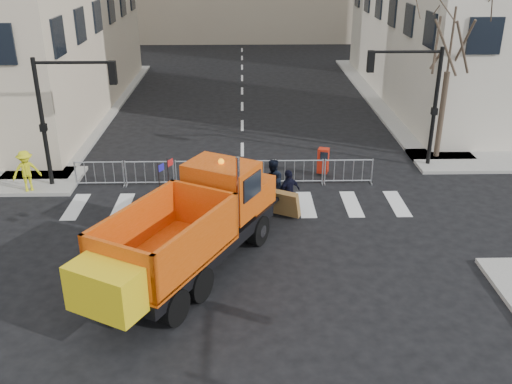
{
  "coord_description": "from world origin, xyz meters",
  "views": [
    {
      "loc": [
        0.06,
        -14.72,
        9.51
      ],
      "look_at": [
        0.46,
        2.5,
        1.89
      ],
      "focal_mm": 40.0,
      "sensor_mm": 36.0,
      "label": 1
    }
  ],
  "objects_px": {
    "cop_a": "(276,190)",
    "cop_c": "(289,192)",
    "cop_b": "(272,184)",
    "worker": "(26,171)",
    "newspaper_box": "(323,161)",
    "plow_truck": "(188,228)"
  },
  "relations": [
    {
      "from": "plow_truck",
      "to": "cop_a",
      "type": "height_order",
      "value": "plow_truck"
    },
    {
      "from": "cop_b",
      "to": "worker",
      "type": "xyz_separation_m",
      "value": [
        -9.84,
        1.49,
        0.02
      ]
    },
    {
      "from": "plow_truck",
      "to": "cop_c",
      "type": "height_order",
      "value": "plow_truck"
    },
    {
      "from": "cop_a",
      "to": "cop_c",
      "type": "distance_m",
      "value": 0.63
    },
    {
      "from": "cop_a",
      "to": "worker",
      "type": "xyz_separation_m",
      "value": [
        -9.97,
        1.7,
        0.2
      ]
    },
    {
      "from": "cop_c",
      "to": "newspaper_box",
      "type": "relative_size",
      "value": 1.62
    },
    {
      "from": "cop_a",
      "to": "cop_c",
      "type": "xyz_separation_m",
      "value": [
        0.46,
        -0.42,
        0.09
      ]
    },
    {
      "from": "plow_truck",
      "to": "cop_c",
      "type": "distance_m",
      "value": 5.42
    },
    {
      "from": "plow_truck",
      "to": "cop_a",
      "type": "xyz_separation_m",
      "value": [
        2.89,
        4.62,
        -0.8
      ]
    },
    {
      "from": "cop_a",
      "to": "newspaper_box",
      "type": "distance_m",
      "value": 4.09
    },
    {
      "from": "cop_b",
      "to": "cop_c",
      "type": "relative_size",
      "value": 1.1
    },
    {
      "from": "cop_c",
      "to": "worker",
      "type": "height_order",
      "value": "worker"
    },
    {
      "from": "worker",
      "to": "cop_b",
      "type": "bearing_deg",
      "value": -34.7
    },
    {
      "from": "cop_c",
      "to": "plow_truck",
      "type": "bearing_deg",
      "value": 14.3
    },
    {
      "from": "plow_truck",
      "to": "newspaper_box",
      "type": "xyz_separation_m",
      "value": [
        5.16,
        8.02,
        -0.91
      ]
    },
    {
      "from": "cop_b",
      "to": "cop_c",
      "type": "xyz_separation_m",
      "value": [
        0.59,
        -0.63,
        -0.09
      ]
    },
    {
      "from": "plow_truck",
      "to": "worker",
      "type": "xyz_separation_m",
      "value": [
        -7.08,
        6.32,
        -0.6
      ]
    },
    {
      "from": "worker",
      "to": "cop_a",
      "type": "bearing_deg",
      "value": -35.76
    },
    {
      "from": "newspaper_box",
      "to": "cop_a",
      "type": "bearing_deg",
      "value": -104.79
    },
    {
      "from": "cop_a",
      "to": "newspaper_box",
      "type": "bearing_deg",
      "value": -149.89
    },
    {
      "from": "cop_b",
      "to": "worker",
      "type": "bearing_deg",
      "value": -13.5
    },
    {
      "from": "cop_b",
      "to": "worker",
      "type": "distance_m",
      "value": 9.95
    }
  ]
}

